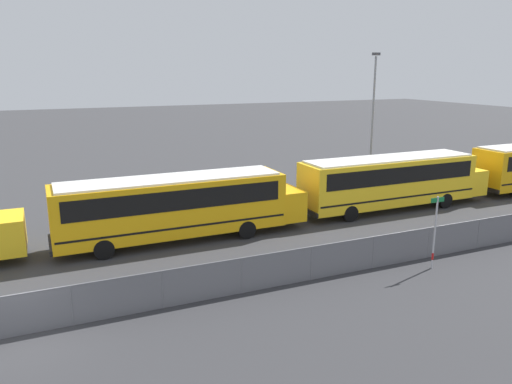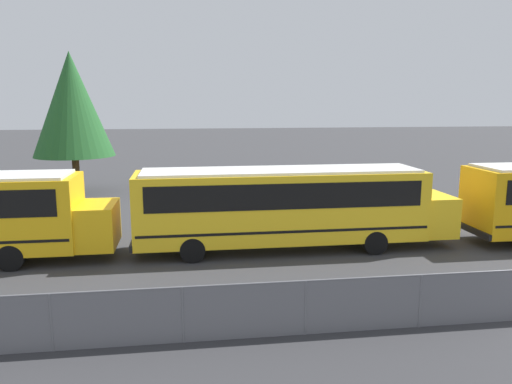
{
  "view_description": "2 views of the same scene",
  "coord_description": "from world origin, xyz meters",
  "views": [
    {
      "loc": [
        0.98,
        -16.31,
        8.34
      ],
      "look_at": [
        11.8,
        8.11,
        1.74
      ],
      "focal_mm": 35.0,
      "sensor_mm": 36.0,
      "label": 1
    },
    {
      "loc": [
        -10.48,
        -11.48,
        5.8
      ],
      "look_at": [
        -7.82,
        7.23,
        2.38
      ],
      "focal_mm": 35.0,
      "sensor_mm": 36.0,
      "label": 2
    }
  ],
  "objects": [
    {
      "name": "school_bus_3",
      "position": [
        -6.55,
        7.35,
        1.91
      ],
      "size": [
        12.7,
        2.6,
        3.23
      ],
      "color": "yellow",
      "rests_on": "ground_plane"
    },
    {
      "name": "tree_1",
      "position": [
        -17.43,
        21.43,
        5.63
      ],
      "size": [
        4.99,
        4.99,
        8.89
      ],
      "color": "#51381E",
      "rests_on": "ground_plane"
    }
  ]
}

